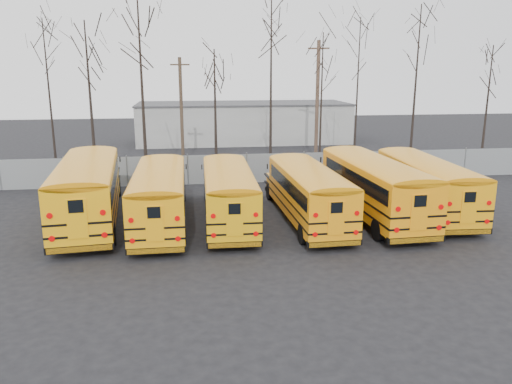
{
  "coord_description": "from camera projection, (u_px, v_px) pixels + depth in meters",
  "views": [
    {
      "loc": [
        -3.94,
        -21.32,
        7.66
      ],
      "look_at": [
        -0.61,
        2.86,
        1.6
      ],
      "focal_mm": 35.0,
      "sensor_mm": 36.0,
      "label": 1
    }
  ],
  "objects": [
    {
      "name": "bus_c",
      "position": [
        228.0,
        190.0,
        25.15
      ],
      "size": [
        2.63,
        10.42,
        2.9
      ],
      "rotation": [
        0.0,
        0.0,
        -0.02
      ],
      "color": "black",
      "rests_on": "ground"
    },
    {
      "name": "bus_e",
      "position": [
        372.0,
        183.0,
        26.0
      ],
      "size": [
        3.03,
        11.5,
        3.19
      ],
      "rotation": [
        0.0,
        0.0,
        0.04
      ],
      "color": "black",
      "rests_on": "ground"
    },
    {
      "name": "tree_3",
      "position": [
        142.0,
        92.0,
        33.5
      ],
      "size": [
        0.26,
        0.26,
        12.21
      ],
      "primitive_type": "cone",
      "color": "black",
      "rests_on": "ground"
    },
    {
      "name": "tree_2",
      "position": [
        90.0,
        100.0,
        35.91
      ],
      "size": [
        0.26,
        0.26,
        10.94
      ],
      "primitive_type": "cone",
      "color": "black",
      "rests_on": "ground"
    },
    {
      "name": "bus_b",
      "position": [
        160.0,
        192.0,
        24.55
      ],
      "size": [
        2.48,
        10.67,
        2.98
      ],
      "rotation": [
        0.0,
        0.0,
        0.0
      ],
      "color": "black",
      "rests_on": "ground"
    },
    {
      "name": "tree_8",
      "position": [
        415.0,
        87.0,
        39.56
      ],
      "size": [
        0.26,
        0.26,
        12.46
      ],
      "primitive_type": "cone",
      "color": "black",
      "rests_on": "ground"
    },
    {
      "name": "utility_pole_right",
      "position": [
        317.0,
        100.0,
        41.99
      ],
      "size": [
        1.72,
        0.67,
        9.92
      ],
      "rotation": [
        0.0,
        0.0,
        -0.31
      ],
      "color": "brown",
      "rests_on": "ground"
    },
    {
      "name": "tree_6",
      "position": [
        321.0,
        105.0,
        36.22
      ],
      "size": [
        0.26,
        0.26,
        10.14
      ],
      "primitive_type": "cone",
      "color": "black",
      "rests_on": "ground"
    },
    {
      "name": "bus_d",
      "position": [
        307.0,
        189.0,
        25.28
      ],
      "size": [
        2.67,
        10.52,
        2.93
      ],
      "rotation": [
        0.0,
        0.0,
        0.03
      ],
      "color": "black",
      "rests_on": "ground"
    },
    {
      "name": "tree_9",
      "position": [
        486.0,
        110.0,
        37.39
      ],
      "size": [
        0.26,
        0.26,
        9.32
      ],
      "primitive_type": "cone",
      "color": "black",
      "rests_on": "ground"
    },
    {
      "name": "tree_7",
      "position": [
        357.0,
        93.0,
        39.33
      ],
      "size": [
        0.26,
        0.26,
        11.5
      ],
      "primitive_type": "cone",
      "color": "black",
      "rests_on": "ground"
    },
    {
      "name": "distant_building",
      "position": [
        243.0,
        123.0,
        53.41
      ],
      "size": [
        22.0,
        8.0,
        4.0
      ],
      "primitive_type": "cube",
      "color": "#B3B3AE",
      "rests_on": "ground"
    },
    {
      "name": "bus_f",
      "position": [
        425.0,
        181.0,
        26.92
      ],
      "size": [
        2.97,
        10.84,
        3.0
      ],
      "rotation": [
        0.0,
        0.0,
        -0.05
      ],
      "color": "black",
      "rests_on": "ground"
    },
    {
      "name": "bus_a",
      "position": [
        88.0,
        186.0,
        24.99
      ],
      "size": [
        3.86,
        12.06,
        3.32
      ],
      "rotation": [
        0.0,
        0.0,
        0.1
      ],
      "color": "black",
      "rests_on": "ground"
    },
    {
      "name": "tree_1",
      "position": [
        50.0,
        99.0,
        35.57
      ],
      "size": [
        0.26,
        0.26,
        11.05
      ],
      "primitive_type": "cone",
      "color": "black",
      "rests_on": "ground"
    },
    {
      "name": "ground",
      "position": [
        278.0,
        240.0,
        22.86
      ],
      "size": [
        120.0,
        120.0,
        0.0
      ],
      "primitive_type": "plane",
      "color": "black",
      "rests_on": "ground"
    },
    {
      "name": "tree_4",
      "position": [
        215.0,
        113.0,
        36.57
      ],
      "size": [
        0.26,
        0.26,
        9.01
      ],
      "primitive_type": "cone",
      "color": "black",
      "rests_on": "ground"
    },
    {
      "name": "tree_5",
      "position": [
        271.0,
        85.0,
        36.87
      ],
      "size": [
        0.26,
        0.26,
        12.87
      ],
      "primitive_type": "cone",
      "color": "black",
      "rests_on": "ground"
    },
    {
      "name": "utility_pole_left",
      "position": [
        181.0,
        111.0,
        39.66
      ],
      "size": [
        1.52,
        0.26,
        8.51
      ],
      "rotation": [
        0.0,
        0.0,
        -0.1
      ],
      "color": "#463527",
      "rests_on": "ground"
    },
    {
      "name": "fence",
      "position": [
        247.0,
        168.0,
        34.16
      ],
      "size": [
        40.0,
        0.04,
        2.0
      ],
      "primitive_type": "cube",
      "color": "gray",
      "rests_on": "ground"
    }
  ]
}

